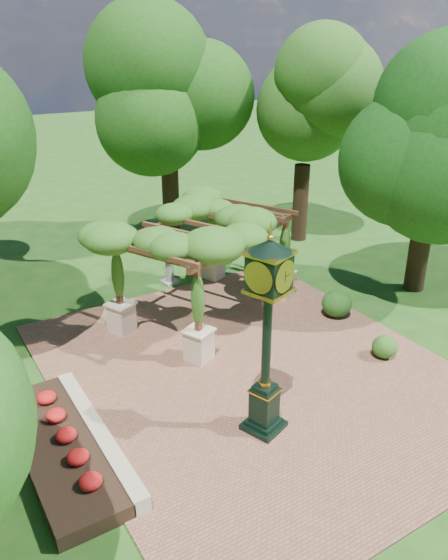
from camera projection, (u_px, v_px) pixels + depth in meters
ground at (274, 390)px, 14.28m from camera, size 120.00×120.00×0.00m
brick_plaza at (253, 371)px, 15.05m from camera, size 10.00×12.00×0.04m
border_wall at (98, 434)px, 12.38m from camera, size 0.35×5.00×0.40m
flower_bed at (59, 449)px, 11.95m from camera, size 1.50×5.00×0.36m
pedestal_clock at (267, 322)px, 11.69m from camera, size 1.21×1.21×4.79m
pergola at (206, 228)px, 17.03m from camera, size 6.74×5.64×3.63m
sundial at (169, 272)px, 20.31m from camera, size 0.65×0.65×1.05m
shrub_front at (385, 347)px, 15.56m from camera, size 0.82×0.82×0.65m
shrub_mid at (337, 303)px, 17.83m from camera, size 1.16×1.16×0.88m
shrub_back at (260, 272)px, 20.29m from camera, size 1.03×1.03×0.81m
tree_north at (167, 94)px, 23.05m from camera, size 4.66×4.66×9.14m
tree_east_far at (306, 101)px, 22.55m from camera, size 4.20×4.20×8.79m
tree_east_near at (438, 127)px, 17.72m from camera, size 5.12×5.12×8.39m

